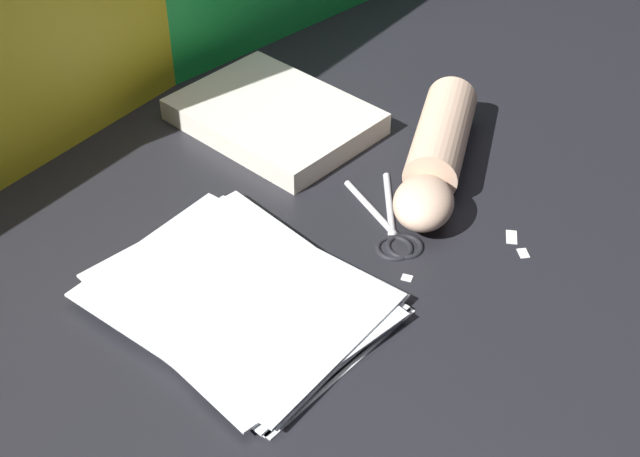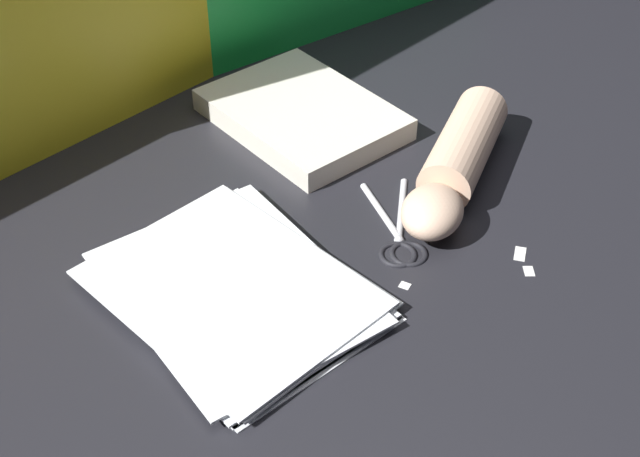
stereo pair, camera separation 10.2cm
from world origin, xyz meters
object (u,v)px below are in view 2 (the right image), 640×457
at_px(book_closed, 302,114).
at_px(scissors, 398,234).
at_px(hand_forearm, 456,163).
at_px(paper_stack, 235,290).

height_order(book_closed, scissors, book_closed).
relative_size(book_closed, hand_forearm, 0.91).
relative_size(book_closed, scissors, 1.58).
distance_m(book_closed, hand_forearm, 0.25).
xyz_separation_m(paper_stack, scissors, (0.22, -0.05, -0.00)).
xyz_separation_m(paper_stack, book_closed, (0.29, 0.23, 0.01)).
bearing_deg(paper_stack, hand_forearm, -3.01).
bearing_deg(scissors, book_closed, 75.14).
relative_size(paper_stack, hand_forearm, 1.09).
height_order(book_closed, hand_forearm, hand_forearm).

